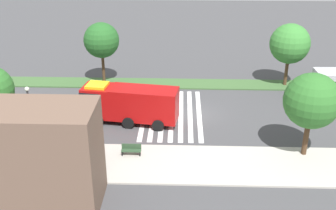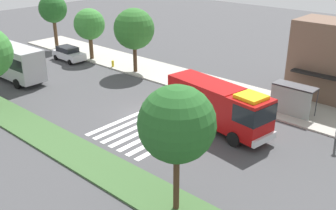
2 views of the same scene
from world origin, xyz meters
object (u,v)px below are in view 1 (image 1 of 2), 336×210
at_px(fire_truck, 127,102).
at_px(bench_near_shelter, 131,150).
at_px(bus_stop_shelter, 81,135).
at_px(street_lamp, 30,112).
at_px(sidewalk_tree_center, 312,101).
at_px(median_tree_west, 290,44).
at_px(median_tree_center, 101,40).

bearing_deg(fire_truck, bench_near_shelter, 108.20).
bearing_deg(bus_stop_shelter, street_lamp, -13.54).
relative_size(bench_near_shelter, sidewalk_tree_center, 0.23).
bearing_deg(sidewalk_tree_center, median_tree_west, -96.86).
bearing_deg(median_tree_west, median_tree_center, -0.00).
bearing_deg(street_lamp, bench_near_shelter, 173.08).
relative_size(bench_near_shelter, median_tree_west, 0.23).
bearing_deg(sidewalk_tree_center, fire_truck, -19.85).
bearing_deg(sidewalk_tree_center, median_tree_center, -38.53).
height_order(fire_truck, bench_near_shelter, fire_truck).
relative_size(median_tree_west, median_tree_center, 1.01).
xyz_separation_m(fire_truck, median_tree_center, (3.94, -9.73, 3.14)).
relative_size(sidewalk_tree_center, median_tree_west, 0.98).
distance_m(street_lamp, median_tree_center, 15.25).
bearing_deg(bench_near_shelter, median_tree_west, -135.19).
bearing_deg(street_lamp, bus_stop_shelter, 166.46).
relative_size(street_lamp, sidewalk_tree_center, 0.78).
xyz_separation_m(bench_near_shelter, sidewalk_tree_center, (-14.07, -0.60, 4.27)).
xyz_separation_m(bench_near_shelter, street_lamp, (8.24, -1.00, 2.80)).
height_order(bus_stop_shelter, median_tree_west, median_tree_west).
xyz_separation_m(fire_truck, bench_near_shelter, (-1.06, 6.07, -1.44)).
height_order(median_tree_west, median_tree_center, median_tree_west).
xyz_separation_m(fire_truck, bus_stop_shelter, (2.94, 6.09, -0.15)).
distance_m(fire_truck, median_tree_west, 19.78).
bearing_deg(street_lamp, fire_truck, -144.78).
xyz_separation_m(street_lamp, median_tree_center, (-3.23, -14.79, 1.78)).
height_order(bus_stop_shelter, street_lamp, street_lamp).
distance_m(bench_near_shelter, median_tree_west, 22.84).
bearing_deg(median_tree_center, sidewalk_tree_center, 141.47).
bearing_deg(fire_truck, median_tree_center, -59.69).
relative_size(bus_stop_shelter, median_tree_center, 0.50).
xyz_separation_m(fire_truck, street_lamp, (7.18, 5.07, 1.36)).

